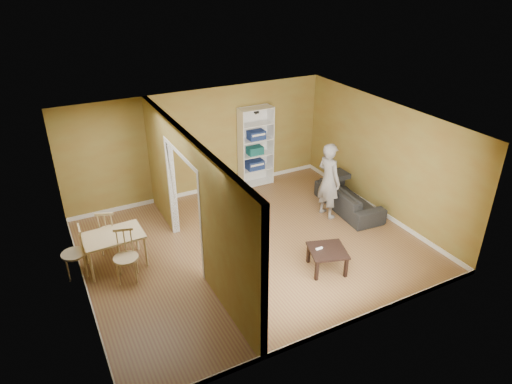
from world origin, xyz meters
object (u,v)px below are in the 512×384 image
bookshelf (255,146)px  chair_far (109,230)px  dining_table (113,238)px  chair_left (73,253)px  chair_near (126,257)px  coffee_table (327,253)px  sofa (349,195)px  person (329,174)px

bookshelf → chair_far: size_ratio=2.10×
dining_table → chair_far: (0.01, 0.54, -0.12)m
dining_table → chair_left: bearing=177.2°
chair_left → chair_near: bearing=56.9°
coffee_table → chair_near: bearing=157.1°
sofa → bookshelf: bookshelf is taller
dining_table → chair_left: (-0.72, 0.04, -0.11)m
bookshelf → person: bearing=-73.3°
sofa → chair_left: 6.02m
person → coffee_table: 2.18m
chair_far → person: bearing=-168.7°
sofa → person: 0.90m
chair_far → sofa: bearing=-167.7°
sofa → chair_left: (-6.01, 0.30, 0.12)m
coffee_table → chair_near: chair_near is taller
chair_left → sofa: bearing=88.8°
chair_left → chair_far: 0.89m
person → sofa: bearing=-97.9°
sofa → chair_near: (-5.20, -0.26, 0.12)m
chair_left → chair_near: chair_left is taller
person → chair_far: 4.77m
chair_left → person: bearing=88.6°
chair_far → dining_table: bearing=109.8°
person → bookshelf: (-0.68, 2.26, -0.00)m
sofa → chair_far: size_ratio=1.98×
chair_near → chair_far: 1.07m
person → chair_left: size_ratio=2.08×
dining_table → chair_far: bearing=88.7°
dining_table → chair_far: 0.55m
bookshelf → dining_table: size_ratio=1.88×
person → chair_left: person is taller
person → chair_left: bearing=80.0°
sofa → dining_table: (-5.29, 0.27, 0.23)m
dining_table → person: bearing=-3.2°
coffee_table → dining_table: 4.00m
bookshelf → chair_far: 4.28m
dining_table → chair_far: size_ratio=1.12×
sofa → dining_table: 5.30m
bookshelf → dining_table: (-4.00, -2.00, -0.42)m
chair_left → coffee_table: bearing=66.3°
bookshelf → chair_left: 5.14m
person → dining_table: person is taller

